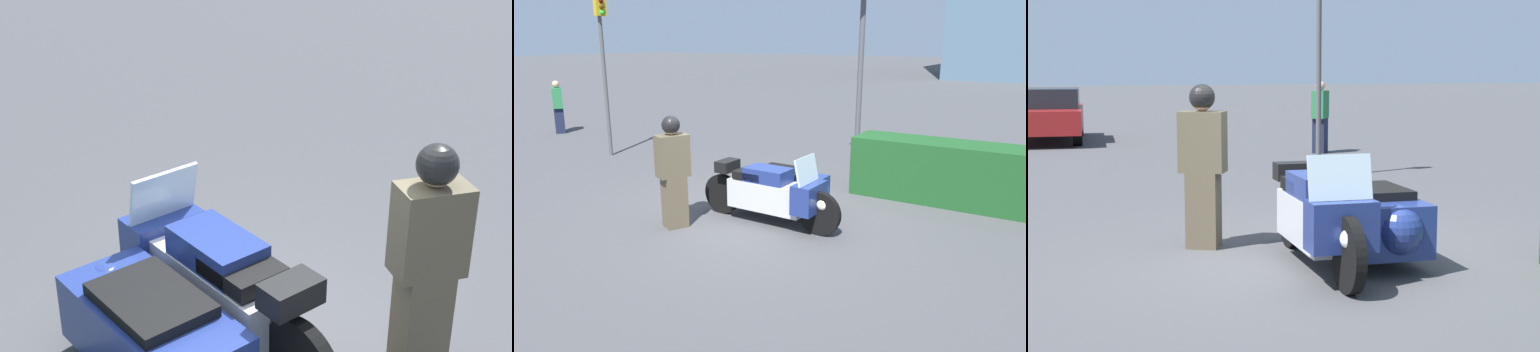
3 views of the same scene
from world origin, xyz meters
TOP-DOWN VIEW (x-y plane):
  - ground_plane at (0.00, 0.00)m, footprint 160.00×160.00m
  - police_motorcycle at (0.36, 0.17)m, footprint 2.48×1.29m
  - officer_rider at (-0.83, -1.04)m, footprint 0.46×0.55m
  - hedge_bush_curbside at (2.84, 2.42)m, footprint 4.09×0.91m
  - twin_lamp_post at (0.06, 4.14)m, footprint 0.42×1.17m
  - traffic_light_far at (-5.55, 1.84)m, footprint 0.22×0.28m
  - pedestrian_bystander at (-9.35, 3.16)m, footprint 0.53×0.49m

SIDE VIEW (x-z plane):
  - ground_plane at x=0.00m, z-range 0.00..0.00m
  - police_motorcycle at x=0.36m, z-range -0.11..1.05m
  - hedge_bush_curbside at x=2.84m, z-range 0.00..1.08m
  - pedestrian_bystander at x=-9.35m, z-range 0.00..1.61m
  - officer_rider at x=-0.83m, z-range 0.05..1.78m
  - traffic_light_far at x=-5.55m, z-range 0.56..4.31m
  - twin_lamp_post at x=0.06m, z-range 1.35..5.56m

